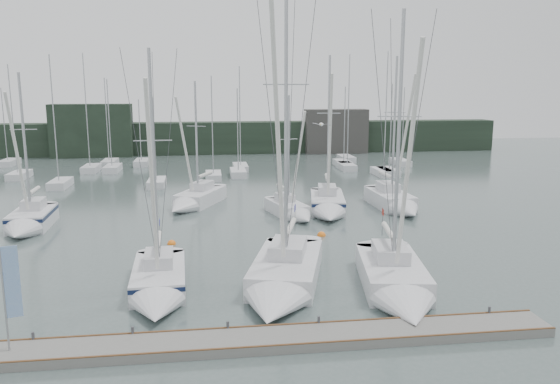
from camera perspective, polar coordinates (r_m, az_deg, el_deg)
The scene contains 18 objects.
ground at distance 28.34m, azimuth -1.67°, elevation -11.08°, with size 160.00×160.00×0.00m, color #4B5B58.
dock at distance 23.72m, azimuth -0.36°, elevation -15.15°, with size 24.00×2.00×0.40m, color #61615C.
far_treeline at distance 88.54m, azimuth -5.91°, elevation 5.67°, with size 90.00×4.00×5.00m, color black.
far_building_left at distance 88.10m, azimuth -19.07°, elevation 6.08°, with size 12.00×3.00×8.00m, color black.
far_building_right at distance 88.86m, azimuth 5.87°, elevation 6.33°, with size 10.00×3.00×7.00m, color #3B3936.
mast_forest at distance 69.03m, azimuth -8.09°, elevation 2.42°, with size 54.89×23.34×14.72m.
sailboat_near_left at distance 28.88m, azimuth -12.62°, elevation -9.73°, with size 3.13×8.99×13.44m.
sailboat_near_center at distance 28.58m, azimuth 0.12°, elevation -9.57°, with size 6.19×11.30×18.28m.
sailboat_near_right at distance 28.79m, azimuth 12.25°, elevation -9.70°, with size 4.79×10.47×15.50m.
sailboat_mid_a at distance 44.90m, azimuth -24.83°, elevation -2.90°, with size 3.00×7.60×12.51m.
sailboat_mid_b at distance 49.19m, azimuth -9.13°, elevation -0.94°, with size 5.86×8.77×11.93m.
sailboat_mid_c at distance 44.84m, azimuth 1.36°, elevation -2.06°, with size 3.81×7.00×10.61m.
sailboat_mid_d at distance 46.35m, azimuth 5.03°, elevation -1.50°, with size 4.38×9.42×14.08m.
sailboat_mid_e at distance 48.47m, azimuth 12.08°, elevation -1.17°, with size 3.04×8.90×14.04m.
buoy_a at distance 38.30m, azimuth -11.26°, elevation -5.36°, with size 0.59×0.59×0.59m, color orange.
buoy_b at distance 39.73m, azimuth 4.35°, elevation -4.58°, with size 0.63×0.63×0.63m, color orange.
dock_banner at distance 23.89m, azimuth -26.44°, elevation -8.96°, with size 0.65×0.22×4.35m.
seagull at distance 27.75m, azimuth 4.34°, elevation 7.07°, with size 0.87×0.49×0.18m.
Camera 1 is at (-2.69, -26.12, 10.66)m, focal length 35.00 mm.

